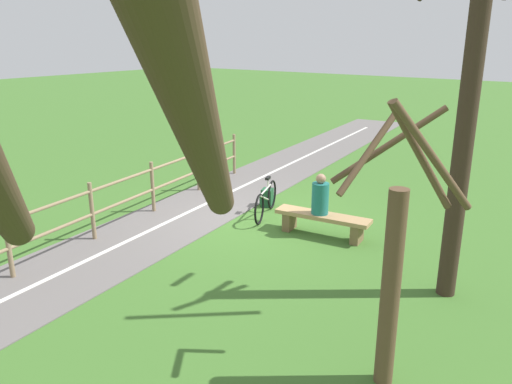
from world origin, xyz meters
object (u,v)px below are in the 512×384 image
object	(u,v)px
bicycle	(266,201)
person_seated	(320,197)
tree_mid_field	(466,131)
backpack	(267,198)
bench	(322,220)
tree_by_path	(393,262)

from	to	relation	value
bicycle	person_seated	bearing A→B (deg)	58.87
person_seated	tree_mid_field	world-z (taller)	tree_mid_field
bicycle	backpack	size ratio (longest dim) A/B	3.94
bicycle	bench	bearing A→B (deg)	59.60
bicycle	tree_by_path	bearing A→B (deg)	28.66
bicycle	backpack	bearing A→B (deg)	-167.33
person_seated	backpack	xyz separation A→B (m)	(1.82, -0.86, -0.59)
bench	tree_mid_field	world-z (taller)	tree_mid_field
person_seated	bicycle	world-z (taller)	person_seated
person_seated	backpack	size ratio (longest dim) A/B	1.94
tree_by_path	tree_mid_field	size ratio (longest dim) A/B	0.61
tree_by_path	tree_mid_field	distance (m)	2.70
bench	bicycle	distance (m)	1.57
bench	backpack	bearing A→B (deg)	-30.63
bench	tree_by_path	distance (m)	4.51
bench	bicycle	bearing A→B (deg)	-17.28
backpack	person_seated	bearing A→B (deg)	154.77
tree_by_path	backpack	bearing A→B (deg)	-43.54
bench	person_seated	world-z (taller)	person_seated
bench	bicycle	world-z (taller)	bicycle
person_seated	bench	bearing A→B (deg)	180.00
bicycle	backpack	xyz separation A→B (m)	(0.35, -0.55, -0.14)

